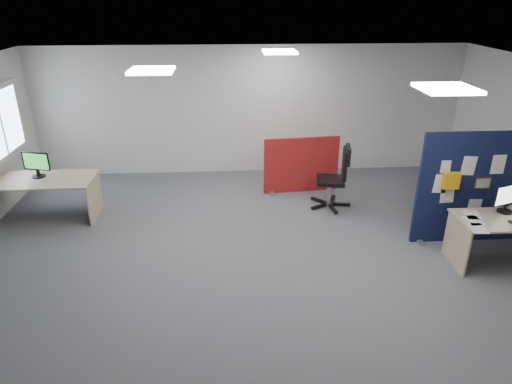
{
  "coord_description": "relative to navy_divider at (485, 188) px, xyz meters",
  "views": [
    {
      "loc": [
        -0.47,
        -6.0,
        3.67
      ],
      "look_at": [
        -0.08,
        0.04,
        1.0
      ],
      "focal_mm": 32.0,
      "sensor_mm": 36.0,
      "label": 1
    }
  ],
  "objects": [
    {
      "name": "desk_papers",
      "position": [
        -0.12,
        -0.7,
        -0.17
      ],
      "size": [
        1.41,
        0.84,
        0.0
      ],
      "color": "white",
      "rests_on": "main_desk"
    },
    {
      "name": "monitor_main",
      "position": [
        0.06,
        -0.49,
        0.08
      ],
      "size": [
        0.49,
        0.21,
        0.44
      ],
      "rotation": [
        0.0,
        0.0,
        0.34
      ],
      "color": "black",
      "rests_on": "main_desk"
    },
    {
      "name": "red_divider",
      "position": [
        -2.51,
        2.11,
        -0.35
      ],
      "size": [
        1.48,
        0.3,
        1.11
      ],
      "rotation": [
        0.0,
        0.0,
        0.09
      ],
      "color": "#B02316",
      "rests_on": "floor"
    },
    {
      "name": "window",
      "position": [
        -7.9,
        1.81,
        0.65
      ],
      "size": [
        0.06,
        1.7,
        1.3
      ],
      "color": "white",
      "rests_on": "wall_left"
    },
    {
      "name": "ceiling",
      "position": [
        -3.46,
        -0.19,
        1.8
      ],
      "size": [
        9.0,
        7.0,
        0.02
      ],
      "primitive_type": "cube",
      "color": "white",
      "rests_on": "wall_back"
    },
    {
      "name": "floor",
      "position": [
        -3.46,
        -0.19,
        -0.9
      ],
      "size": [
        9.0,
        9.0,
        0.0
      ],
      "primitive_type": "plane",
      "color": "#54575C",
      "rests_on": "ground"
    },
    {
      "name": "second_desk",
      "position": [
        -7.14,
        1.28,
        -0.34
      ],
      "size": [
        1.75,
        0.88,
        0.73
      ],
      "color": "tan",
      "rests_on": "floor"
    },
    {
      "name": "office_chair",
      "position": [
        -1.97,
        1.36,
        -0.25
      ],
      "size": [
        0.76,
        0.76,
        1.15
      ],
      "rotation": [
        0.0,
        0.0,
        -0.17
      ],
      "color": "black",
      "rests_on": "floor"
    },
    {
      "name": "wall_back",
      "position": [
        -3.46,
        3.31,
        0.45
      ],
      "size": [
        9.0,
        0.02,
        2.7
      ],
      "primitive_type": "cube",
      "color": "silver",
      "rests_on": "floor"
    },
    {
      "name": "wall_front",
      "position": [
        -3.46,
        -3.69,
        0.45
      ],
      "size": [
        9.0,
        0.02,
        2.7
      ],
      "primitive_type": "cube",
      "color": "silver",
      "rests_on": "floor"
    },
    {
      "name": "navy_divider",
      "position": [
        0.0,
        0.0,
        0.0
      ],
      "size": [
        2.18,
        0.3,
        1.8
      ],
      "color": "#0F0E35",
      "rests_on": "floor"
    },
    {
      "name": "monitor_second",
      "position": [
        -7.22,
        1.34,
        0.07
      ],
      "size": [
        0.48,
        0.22,
        0.45
      ],
      "rotation": [
        0.0,
        0.0,
        -0.26
      ],
      "color": "black",
      "rests_on": "second_desk"
    },
    {
      "name": "ceiling_lights",
      "position": [
        -3.13,
        0.47,
        1.77
      ],
      "size": [
        4.1,
        4.1,
        0.04
      ],
      "color": "white",
      "rests_on": "ceiling"
    },
    {
      "name": "main_desk",
      "position": [
        0.12,
        -0.65,
        -0.34
      ],
      "size": [
        1.67,
        0.74,
        0.73
      ],
      "color": "tan",
      "rests_on": "floor"
    }
  ]
}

